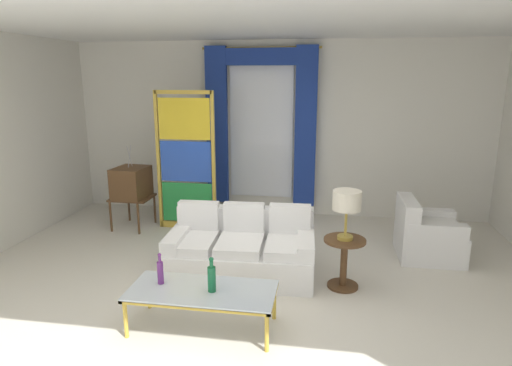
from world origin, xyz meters
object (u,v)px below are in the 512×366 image
object	(u,v)px
bottle_blue_decanter	(212,277)
vintage_tv	(131,184)
bottle_crystal_tall	(160,271)
round_side_table	(344,259)
stained_glass_divider	(186,164)
armchair_white	(425,236)
couch_white_long	(242,250)
peacock_figurine	(202,222)
coffee_table	(202,293)
table_lamp_brass	(347,203)

from	to	relation	value
bottle_blue_decanter	vintage_tv	world-z (taller)	vintage_tv
bottle_blue_decanter	vintage_tv	xyz separation A→B (m)	(-2.04, 2.69, 0.18)
bottle_crystal_tall	round_side_table	size ratio (longest dim) A/B	0.54
bottle_blue_decanter	stained_glass_divider	bearing A→B (deg)	112.42
bottle_crystal_tall	vintage_tv	world-z (taller)	vintage_tv
bottle_crystal_tall	armchair_white	bearing A→B (deg)	35.97
couch_white_long	peacock_figurine	size ratio (longest dim) A/B	3.00
couch_white_long	round_side_table	world-z (taller)	couch_white_long
peacock_figurine	couch_white_long	bearing A→B (deg)	-54.21
coffee_table	armchair_white	bearing A→B (deg)	41.19
armchair_white	table_lamp_brass	world-z (taller)	table_lamp_brass
armchair_white	coffee_table	bearing A→B (deg)	-138.81
coffee_table	bottle_blue_decanter	distance (m)	0.20
bottle_blue_decanter	armchair_white	distance (m)	3.26
coffee_table	stained_glass_divider	distance (m)	3.04
round_side_table	couch_white_long	bearing A→B (deg)	171.96
coffee_table	armchair_white	xyz separation A→B (m)	(2.49, 2.18, -0.09)
stained_glass_divider	table_lamp_brass	xyz separation A→B (m)	(2.42, -1.68, -0.03)
coffee_table	bottle_blue_decanter	bearing A→B (deg)	-9.30
couch_white_long	coffee_table	size ratio (longest dim) A/B	1.27
coffee_table	armchair_white	distance (m)	3.32
coffee_table	armchair_white	size ratio (longest dim) A/B	1.72
bottle_blue_decanter	round_side_table	xyz separation A→B (m)	(1.27, 1.11, -0.20)
bottle_blue_decanter	bottle_crystal_tall	world-z (taller)	bottle_blue_decanter
bottle_blue_decanter	vintage_tv	size ratio (longest dim) A/B	0.26
couch_white_long	peacock_figurine	xyz separation A→B (m)	(-0.86, 1.20, -0.08)
bottle_crystal_tall	peacock_figurine	bearing A→B (deg)	96.72
bottle_blue_decanter	armchair_white	size ratio (longest dim) A/B	0.42
bottle_crystal_tall	table_lamp_brass	world-z (taller)	table_lamp_brass
bottle_blue_decanter	couch_white_long	bearing A→B (deg)	88.19
stained_glass_divider	round_side_table	distance (m)	3.03
coffee_table	round_side_table	world-z (taller)	round_side_table
coffee_table	table_lamp_brass	bearing A→B (deg)	38.44
bottle_crystal_tall	armchair_white	size ratio (longest dim) A/B	0.39
stained_glass_divider	table_lamp_brass	bearing A→B (deg)	-34.74
vintage_tv	stained_glass_divider	world-z (taller)	stained_glass_divider
vintage_tv	round_side_table	xyz separation A→B (m)	(3.31, -1.58, -0.37)
vintage_tv	peacock_figurine	xyz separation A→B (m)	(1.22, -0.21, -0.51)
coffee_table	peacock_figurine	size ratio (longest dim) A/B	2.36
bottle_crystal_tall	armchair_white	xyz separation A→B (m)	(2.93, 2.13, -0.25)
peacock_figurine	bottle_crystal_tall	bearing A→B (deg)	-83.28
vintage_tv	peacock_figurine	size ratio (longest dim) A/B	2.24
stained_glass_divider	peacock_figurine	bearing A→B (deg)	-43.29
peacock_figurine	round_side_table	xyz separation A→B (m)	(2.10, -1.37, 0.14)
peacock_figurine	round_side_table	world-z (taller)	round_side_table
armchair_white	round_side_table	distance (m)	1.56
armchair_white	round_side_table	size ratio (longest dim) A/B	1.38
couch_white_long	coffee_table	xyz separation A→B (m)	(-0.14, -1.27, 0.07)
armchair_white	peacock_figurine	bearing A→B (deg)	174.99
armchair_white	peacock_figurine	world-z (taller)	armchair_white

